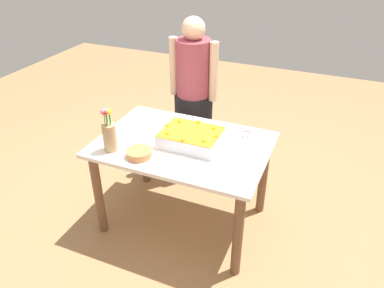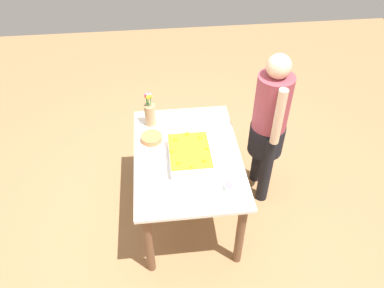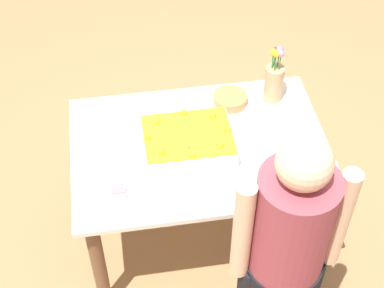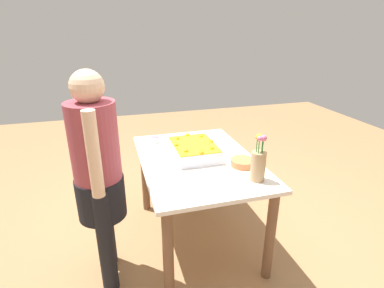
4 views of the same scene
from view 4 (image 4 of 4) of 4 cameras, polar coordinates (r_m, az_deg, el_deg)
name	(u,v)px [view 4 (image 4 of 4)]	position (r m, az deg, el deg)	size (l,w,h in m)	color
ground_plane	(197,237)	(2.73, 0.98, -17.21)	(8.00, 8.00, 0.00)	#9B7049
dining_table	(198,173)	(2.39, 1.08, -5.60)	(1.26, 0.87, 0.75)	white
sheet_cake	(194,150)	(2.37, 0.36, -1.10)	(0.43, 0.33, 0.13)	white
serving_plate_with_slice	(155,142)	(2.65, -6.98, 0.44)	(0.20, 0.20, 0.07)	white
cake_knife	(227,187)	(1.96, 6.67, -8.16)	(0.20, 0.02, 0.00)	silver
flower_vase	(258,163)	(2.02, 12.52, -3.61)	(0.10, 0.10, 0.33)	tan
fruit_bowl	(243,163)	(2.25, 9.63, -3.52)	(0.18, 0.18, 0.05)	#BC7545
person_standing	(98,171)	(2.01, -17.50, -4.84)	(0.45, 0.31, 1.49)	black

